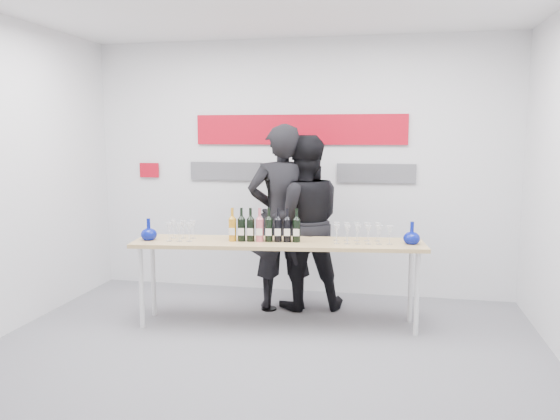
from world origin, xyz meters
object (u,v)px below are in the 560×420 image
at_px(presenter_right, 303,223).
at_px(presenter_left, 282,218).
at_px(tasting_table, 278,248).
at_px(mic_stand, 269,270).

bearing_deg(presenter_right, presenter_left, 3.57).
relative_size(tasting_table, presenter_right, 1.53).
height_order(tasting_table, mic_stand, mic_stand).
xyz_separation_m(tasting_table, presenter_right, (0.15, 0.63, 0.15)).
bearing_deg(presenter_left, mic_stand, 22.37).
bearing_deg(presenter_left, presenter_right, -178.24).
xyz_separation_m(tasting_table, mic_stand, (-0.19, 0.45, -0.35)).
distance_m(presenter_right, mic_stand, 0.64).
distance_m(tasting_table, presenter_right, 0.66).
height_order(presenter_left, mic_stand, presenter_left).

